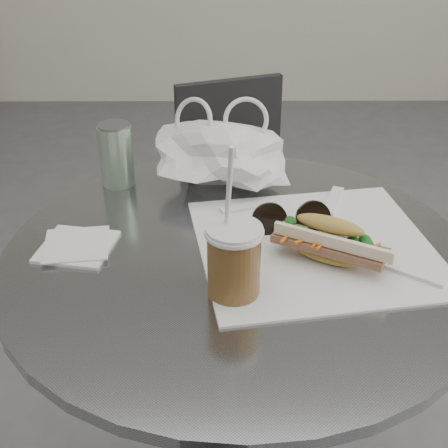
{
  "coord_description": "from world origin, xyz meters",
  "views": [
    {
      "loc": [
        -0.03,
        -0.64,
        1.29
      ],
      "look_at": [
        -0.02,
        0.2,
        0.79
      ],
      "focal_mm": 50.0,
      "sensor_mm": 36.0,
      "label": 1
    }
  ],
  "objects_px": {
    "cafe_table": "(237,377)",
    "iced_coffee": "(234,260)",
    "chair_far": "(246,233)",
    "banh_mi": "(329,241)",
    "sunglasses": "(291,221)",
    "drink_can": "(116,155)"
  },
  "relations": [
    {
      "from": "cafe_table",
      "to": "chair_far",
      "type": "distance_m",
      "value": 0.72
    },
    {
      "from": "chair_far",
      "to": "banh_mi",
      "type": "distance_m",
      "value": 0.87
    },
    {
      "from": "banh_mi",
      "to": "chair_far",
      "type": "bearing_deg",
      "value": 125.53
    },
    {
      "from": "cafe_table",
      "to": "chair_far",
      "type": "relative_size",
      "value": 1.01
    },
    {
      "from": "drink_can",
      "to": "cafe_table",
      "type": "bearing_deg",
      "value": -47.29
    },
    {
      "from": "banh_mi",
      "to": "cafe_table",
      "type": "bearing_deg",
      "value": -163.56
    },
    {
      "from": "cafe_table",
      "to": "iced_coffee",
      "type": "bearing_deg",
      "value": -95.36
    },
    {
      "from": "chair_far",
      "to": "drink_can",
      "type": "height_order",
      "value": "drink_can"
    },
    {
      "from": "cafe_table",
      "to": "sunglasses",
      "type": "bearing_deg",
      "value": 33.68
    },
    {
      "from": "iced_coffee",
      "to": "sunglasses",
      "type": "height_order",
      "value": "iced_coffee"
    },
    {
      "from": "iced_coffee",
      "to": "drink_can",
      "type": "xyz_separation_m",
      "value": [
        -0.22,
        0.35,
        0.0
      ]
    },
    {
      "from": "iced_coffee",
      "to": "drink_can",
      "type": "height_order",
      "value": "iced_coffee"
    },
    {
      "from": "sunglasses",
      "to": "drink_can",
      "type": "xyz_separation_m",
      "value": [
        -0.31,
        0.19,
        0.04
      ]
    },
    {
      "from": "cafe_table",
      "to": "banh_mi",
      "type": "bearing_deg",
      "value": -11.91
    },
    {
      "from": "chair_far",
      "to": "banh_mi",
      "type": "height_order",
      "value": "banh_mi"
    },
    {
      "from": "cafe_table",
      "to": "iced_coffee",
      "type": "relative_size",
      "value": 3.17
    },
    {
      "from": "chair_far",
      "to": "iced_coffee",
      "type": "xyz_separation_m",
      "value": [
        -0.05,
        -0.82,
        0.46
      ]
    },
    {
      "from": "banh_mi",
      "to": "sunglasses",
      "type": "height_order",
      "value": "banh_mi"
    },
    {
      "from": "sunglasses",
      "to": "drink_can",
      "type": "relative_size",
      "value": 1.1
    },
    {
      "from": "cafe_table",
      "to": "drink_can",
      "type": "relative_size",
      "value": 6.28
    },
    {
      "from": "iced_coffee",
      "to": "sunglasses",
      "type": "bearing_deg",
      "value": 59.68
    },
    {
      "from": "chair_far",
      "to": "sunglasses",
      "type": "bearing_deg",
      "value": 74.4
    }
  ]
}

